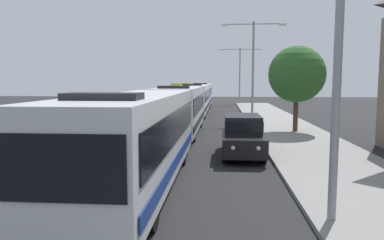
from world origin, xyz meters
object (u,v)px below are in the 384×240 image
at_px(white_suv, 242,134).
at_px(streetlamp_far, 240,69).
at_px(bus_second_in_line, 181,108).
at_px(streetlamp_near, 340,8).
at_px(roadside_tree, 297,74).
at_px(box_truck_oncoming, 181,93).
at_px(bus_middle, 195,98).
at_px(streetlamp_mid, 253,60).
at_px(bus_lead, 138,136).
at_px(bus_fourth_in_line, 202,94).

relative_size(white_suv, streetlamp_far, 0.58).
relative_size(bus_second_in_line, streetlamp_near, 1.43).
bearing_deg(streetlamp_far, roadside_tree, -85.90).
height_order(white_suv, streetlamp_far, streetlamp_far).
height_order(box_truck_oncoming, streetlamp_near, streetlamp_near).
relative_size(bus_second_in_line, white_suv, 2.44).
height_order(bus_second_in_line, streetlamp_far, streetlamp_far).
bearing_deg(white_suv, bus_middle, 100.25).
relative_size(white_suv, streetlamp_mid, 0.57).
bearing_deg(box_truck_oncoming, bus_lead, -85.55).
bearing_deg(streetlamp_near, bus_lead, 151.63).
bearing_deg(roadside_tree, box_truck_oncoming, 110.40).
bearing_deg(white_suv, box_truck_oncoming, 100.68).
bearing_deg(streetlamp_near, roadside_tree, 82.03).
height_order(box_truck_oncoming, streetlamp_mid, streetlamp_mid).
xyz_separation_m(bus_middle, white_suv, (3.70, -20.45, -0.66)).
relative_size(bus_middle, bus_fourth_in_line, 1.03).
bearing_deg(white_suv, streetlamp_near, -78.28).
bearing_deg(white_suv, streetlamp_mid, 83.66).
height_order(streetlamp_mid, roadside_tree, streetlamp_mid).
height_order(bus_fourth_in_line, streetlamp_near, streetlamp_near).
distance_m(box_truck_oncoming, streetlamp_near, 46.26).
height_order(bus_middle, roadside_tree, roadside_tree).
xyz_separation_m(bus_second_in_line, bus_middle, (-0.00, 13.16, -0.00)).
distance_m(streetlamp_mid, roadside_tree, 8.01).
xyz_separation_m(bus_second_in_line, white_suv, (3.70, -7.29, -0.66)).
bearing_deg(streetlamp_mid, bus_middle, 136.40).
bearing_deg(bus_middle, bus_lead, -90.00).
xyz_separation_m(bus_fourth_in_line, streetlamp_near, (5.40, -41.31, 3.44)).
height_order(white_suv, roadside_tree, roadside_tree).
bearing_deg(bus_middle, roadside_tree, -59.06).
height_order(streetlamp_near, roadside_tree, streetlamp_near).
bearing_deg(white_suv, streetlamp_far, 87.49).
height_order(streetlamp_near, streetlamp_far, streetlamp_far).
relative_size(bus_fourth_in_line, white_suv, 2.37).
bearing_deg(bus_fourth_in_line, streetlamp_far, 46.49).
height_order(bus_middle, streetlamp_near, streetlamp_near).
distance_m(bus_lead, bus_fourth_in_line, 38.40).
distance_m(bus_lead, streetlamp_far, 44.55).
distance_m(bus_lead, white_suv, 6.48).
distance_m(bus_fourth_in_line, box_truck_oncoming, 5.18).
xyz_separation_m(bus_lead, streetlamp_far, (5.40, 44.09, 3.51)).
bearing_deg(roadside_tree, streetlamp_far, 94.10).
distance_m(bus_fourth_in_line, streetlamp_mid, 18.95).
bearing_deg(roadside_tree, streetlamp_near, -97.97).
distance_m(white_suv, box_truck_oncoming, 37.78).
bearing_deg(bus_second_in_line, bus_lead, -90.00).
bearing_deg(streetlamp_far, bus_fourth_in_line, -133.51).
bearing_deg(bus_second_in_line, bus_middle, 90.00).
relative_size(streetlamp_mid, roadside_tree, 1.49).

